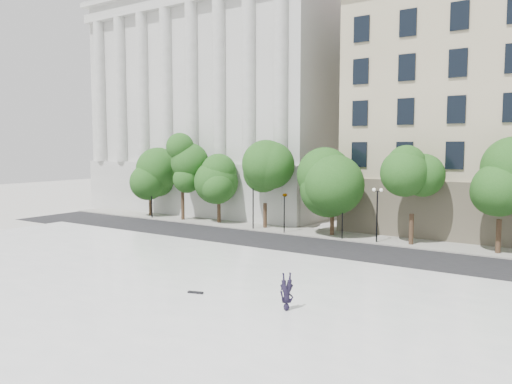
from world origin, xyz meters
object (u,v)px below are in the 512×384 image
(traffic_light_west, at_px, (284,193))
(skateboard, at_px, (195,292))
(person_lying, at_px, (287,305))
(traffic_light_east, at_px, (343,197))

(traffic_light_west, relative_size, skateboard, 5.21)
(person_lying, bearing_deg, traffic_light_east, 67.22)
(traffic_light_west, bearing_deg, traffic_light_east, 0.00)
(person_lying, distance_m, skateboard, 5.14)
(person_lying, bearing_deg, skateboard, 143.71)
(traffic_light_west, xyz_separation_m, person_lying, (11.31, -19.16, -2.97))
(traffic_light_east, distance_m, skateboard, 19.70)
(traffic_light_west, xyz_separation_m, traffic_light_east, (5.59, 0.00, -0.02))
(traffic_light_west, height_order, skateboard, traffic_light_west)
(traffic_light_west, relative_size, person_lying, 2.45)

